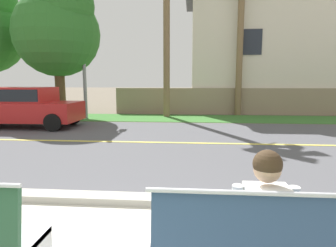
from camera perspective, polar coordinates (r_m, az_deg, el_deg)
The scene contains 11 objects.
ground_plane at distance 9.76m, azimuth -0.07°, elevation -1.99°, with size 140.00×140.00×0.00m, color #665B4C.
curb_edge at distance 4.35m, azimuth -6.49°, elevation -14.84°, with size 44.00×0.30×0.11m, color #ADA89E.
street_asphalt at distance 8.29m, azimuth -0.94°, elevation -3.84°, with size 52.00×8.00×0.01m, color #515156.
road_centre_line at distance 8.29m, azimuth -0.94°, elevation -3.81°, with size 48.00×0.14×0.01m, color #E0CC4C.
far_verge_grass at distance 13.75m, azimuth 1.33°, elevation 1.09°, with size 48.00×2.80×0.02m, color #38702D.
seated_person_white at distance 2.58m, azimuth 18.20°, elevation -17.06°, with size 0.52×0.68×1.25m.
car_red_far at distance 12.34m, azimuth -27.04°, elevation 3.28°, with size 4.30×1.86×1.54m.
streetlamp at distance 14.49m, azimuth -16.37°, elevation 16.93°, with size 0.24×2.10×6.97m.
shade_tree_left at distance 14.90m, azimuth -20.97°, elevation 17.48°, with size 3.96×3.96×6.54m.
garden_wall at distance 15.80m, azimuth 13.37°, elevation 4.35°, with size 13.00×0.36×1.40m, color gray.
house_across_street at distance 19.69m, azimuth 21.66°, elevation 13.75°, with size 11.93×6.91×7.48m.
Camera 1 is at (0.80, -1.56, 1.77)m, focal length 30.53 mm.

